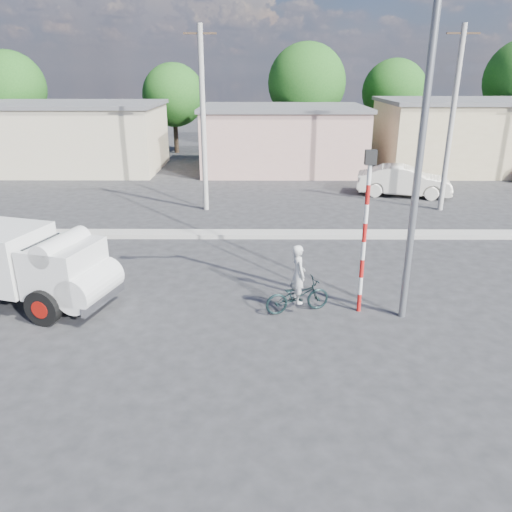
{
  "coord_description": "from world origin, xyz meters",
  "views": [
    {
      "loc": [
        0.45,
        -10.76,
        6.2
      ],
      "look_at": [
        0.39,
        2.29,
        1.3
      ],
      "focal_mm": 35.0,
      "sensor_mm": 36.0,
      "label": 1
    }
  ],
  "objects_px": {
    "truck": "(20,263)",
    "cyclist": "(298,284)",
    "car_cream": "(404,181)",
    "bicycle": "(297,296)",
    "traffic_pole": "(366,220)",
    "streetlight": "(416,126)"
  },
  "relations": [
    {
      "from": "traffic_pole",
      "to": "streetlight",
      "type": "height_order",
      "value": "streetlight"
    },
    {
      "from": "truck",
      "to": "streetlight",
      "type": "xyz_separation_m",
      "value": [
        10.24,
        -0.75,
        3.76
      ]
    },
    {
      "from": "traffic_pole",
      "to": "streetlight",
      "type": "xyz_separation_m",
      "value": [
        0.94,
        -0.3,
        2.37
      ]
    },
    {
      "from": "bicycle",
      "to": "traffic_pole",
      "type": "bearing_deg",
      "value": -105.2
    },
    {
      "from": "bicycle",
      "to": "cyclist",
      "type": "bearing_deg",
      "value": -0.0
    },
    {
      "from": "truck",
      "to": "traffic_pole",
      "type": "height_order",
      "value": "traffic_pole"
    },
    {
      "from": "truck",
      "to": "car_cream",
      "type": "xyz_separation_m",
      "value": [
        14.09,
        12.81,
        -0.43
      ]
    },
    {
      "from": "bicycle",
      "to": "streetlight",
      "type": "height_order",
      "value": "streetlight"
    },
    {
      "from": "car_cream",
      "to": "streetlight",
      "type": "relative_size",
      "value": 0.52
    },
    {
      "from": "bicycle",
      "to": "car_cream",
      "type": "distance_m",
      "value": 14.79
    },
    {
      "from": "cyclist",
      "to": "streetlight",
      "type": "distance_m",
      "value": 4.92
    },
    {
      "from": "car_cream",
      "to": "bicycle",
      "type": "bearing_deg",
      "value": 167.59
    },
    {
      "from": "car_cream",
      "to": "streetlight",
      "type": "height_order",
      "value": "streetlight"
    },
    {
      "from": "cyclist",
      "to": "streetlight",
      "type": "relative_size",
      "value": 0.18
    },
    {
      "from": "car_cream",
      "to": "truck",
      "type": "bearing_deg",
      "value": 145.82
    },
    {
      "from": "truck",
      "to": "traffic_pole",
      "type": "xyz_separation_m",
      "value": [
        9.3,
        -0.45,
        1.39
      ]
    },
    {
      "from": "truck",
      "to": "cyclist",
      "type": "relative_size",
      "value": 3.45
    },
    {
      "from": "bicycle",
      "to": "traffic_pole",
      "type": "height_order",
      "value": "traffic_pole"
    },
    {
      "from": "bicycle",
      "to": "streetlight",
      "type": "relative_size",
      "value": 0.2
    },
    {
      "from": "truck",
      "to": "streetlight",
      "type": "bearing_deg",
      "value": 11.87
    },
    {
      "from": "bicycle",
      "to": "traffic_pole",
      "type": "xyz_separation_m",
      "value": [
        1.69,
        0.04,
        2.12
      ]
    },
    {
      "from": "cyclist",
      "to": "traffic_pole",
      "type": "bearing_deg",
      "value": -105.2
    }
  ]
}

